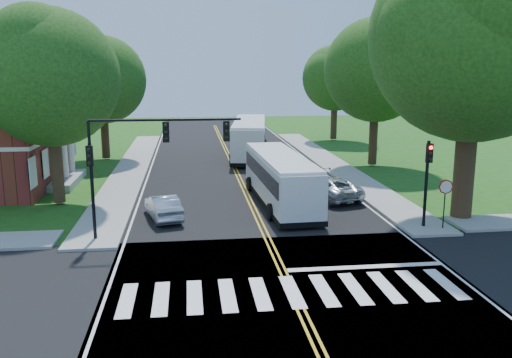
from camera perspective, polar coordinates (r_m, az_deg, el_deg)
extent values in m
plane|color=#204A12|center=(20.97, 3.57, -11.23)|extent=(140.00, 140.00, 0.00)
cube|color=black|center=(38.02, -1.45, -0.62)|extent=(14.00, 96.00, 0.01)
cube|color=black|center=(20.96, 3.57, -11.22)|extent=(60.00, 12.00, 0.01)
cube|color=gold|center=(41.91, -1.99, 0.56)|extent=(0.36, 70.00, 0.01)
cube|color=silver|center=(41.87, -11.30, 0.32)|extent=(0.12, 70.00, 0.01)
cube|color=silver|center=(43.05, 7.06, 0.78)|extent=(0.12, 70.00, 0.01)
cube|color=silver|center=(20.51, 3.84, -11.73)|extent=(12.60, 3.00, 0.01)
cube|color=silver|center=(23.25, 11.44, -9.04)|extent=(6.60, 0.40, 0.01)
cube|color=gray|center=(44.93, -12.95, 1.11)|extent=(2.60, 40.00, 0.15)
cube|color=gray|center=(46.26, 7.96, 1.60)|extent=(2.60, 40.00, 0.15)
cylinder|color=#392816|center=(31.09, 21.12, 1.68)|extent=(1.10, 1.10, 6.00)
sphere|color=#376D20|center=(30.71, 22.05, 13.71)|extent=(10.80, 10.80, 10.80)
cylinder|color=#392816|center=(34.33, -20.24, 1.62)|extent=(0.70, 0.70, 4.80)
sphere|color=#376D20|center=(33.87, -20.85, 9.97)|extent=(8.00, 8.00, 8.00)
cylinder|color=#392816|center=(49.83, -15.61, 4.65)|extent=(0.70, 0.70, 4.40)
sphere|color=#376D20|center=(49.50, -15.92, 10.02)|extent=(7.60, 7.60, 7.60)
cylinder|color=#392816|center=(45.88, 12.25, 4.61)|extent=(0.70, 0.70, 5.00)
sphere|color=#376D20|center=(45.54, 12.54, 11.15)|extent=(8.40, 8.40, 8.40)
cylinder|color=#392816|center=(61.40, 8.20, 6.25)|extent=(0.70, 0.70, 4.40)
sphere|color=#376D20|center=(61.13, 8.33, 10.48)|extent=(7.20, 7.20, 7.20)
cube|color=silver|center=(40.09, -19.80, 5.69)|extent=(1.40, 6.00, 0.45)
cube|color=gray|center=(40.69, -19.39, -0.12)|extent=(1.80, 6.00, 0.50)
cylinder|color=silver|center=(38.26, -20.26, 1.92)|extent=(0.50, 0.50, 4.20)
cylinder|color=silver|center=(40.37, -19.57, 2.45)|extent=(0.50, 0.50, 4.20)
cylinder|color=silver|center=(42.50, -18.95, 2.93)|extent=(0.50, 0.50, 4.20)
cylinder|color=black|center=(26.48, -16.83, -1.24)|extent=(0.16, 0.16, 4.60)
cube|color=black|center=(26.01, -17.11, 2.34)|extent=(0.30, 0.22, 0.95)
sphere|color=black|center=(25.83, -17.20, 2.94)|extent=(0.18, 0.18, 0.18)
cylinder|color=black|center=(25.58, -9.49, 6.17)|extent=(7.00, 0.12, 0.12)
cube|color=black|center=(25.49, -9.46, 4.90)|extent=(0.30, 0.22, 0.95)
cube|color=black|center=(25.53, -3.14, 5.06)|extent=(0.30, 0.22, 0.95)
cylinder|color=black|center=(28.68, 17.47, -0.50)|extent=(0.16, 0.16, 4.40)
cube|color=black|center=(28.26, 17.79, 2.61)|extent=(0.30, 0.22, 0.95)
sphere|color=#FF0A05|center=(28.09, 17.95, 3.16)|extent=(0.18, 0.18, 0.18)
cylinder|color=black|center=(28.83, 19.19, -2.80)|extent=(0.06, 0.06, 2.20)
cylinder|color=#A50A07|center=(28.57, 19.36, -0.78)|extent=(0.76, 0.04, 0.76)
cube|color=silver|center=(32.57, 2.58, -0.04)|extent=(2.95, 11.48, 2.65)
cube|color=black|center=(32.48, 2.59, 0.79)|extent=(2.99, 10.68, 0.92)
cube|color=black|center=(38.04, 0.76, 2.21)|extent=(2.36, 0.20, 1.54)
cube|color=orange|center=(37.91, 0.76, 3.50)|extent=(1.64, 0.17, 0.31)
cube|color=black|center=(32.83, 2.56, -2.05)|extent=(3.01, 11.58, 0.29)
cube|color=silver|center=(32.32, 2.60, 2.35)|extent=(2.89, 11.13, 0.21)
cylinder|color=black|center=(36.65, 3.24, -0.36)|extent=(0.35, 0.94, 0.93)
cylinder|color=black|center=(36.18, -0.63, -0.50)|extent=(0.35, 0.94, 0.93)
cylinder|color=black|center=(29.84, 6.33, -3.26)|extent=(0.35, 0.94, 0.93)
cylinder|color=black|center=(29.26, 1.59, -3.49)|extent=(0.35, 0.94, 0.93)
cube|color=silver|center=(49.58, -0.69, 4.28)|extent=(4.52, 13.00, 2.97)
cube|color=black|center=(49.52, -0.69, 4.90)|extent=(4.47, 12.13, 1.03)
cube|color=black|center=(55.91, -0.50, 5.53)|extent=(2.63, 0.47, 1.73)
cube|color=orange|center=(55.81, -0.51, 6.52)|extent=(1.83, 0.36, 0.35)
cube|color=black|center=(49.77, -0.69, 2.78)|extent=(4.59, 13.11, 0.32)
cube|color=silver|center=(49.40, -0.70, 6.06)|extent=(4.42, 12.62, 0.24)
cylinder|color=black|center=(53.89, 0.93, 3.65)|extent=(0.49, 1.08, 1.04)
cylinder|color=black|center=(53.97, -2.05, 3.65)|extent=(0.49, 1.08, 1.04)
cylinder|color=black|center=(45.89, 0.93, 2.21)|extent=(0.49, 1.08, 1.04)
cylinder|color=black|center=(45.98, -2.58, 2.22)|extent=(0.49, 1.08, 1.04)
imported|color=#BABBC2|center=(29.89, -9.72, -2.93)|extent=(2.33, 4.24, 1.32)
imported|color=silver|center=(34.25, 7.66, -0.89)|extent=(3.72, 5.59, 1.42)
imported|color=black|center=(39.80, 5.44, 0.81)|extent=(2.74, 4.56, 1.24)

